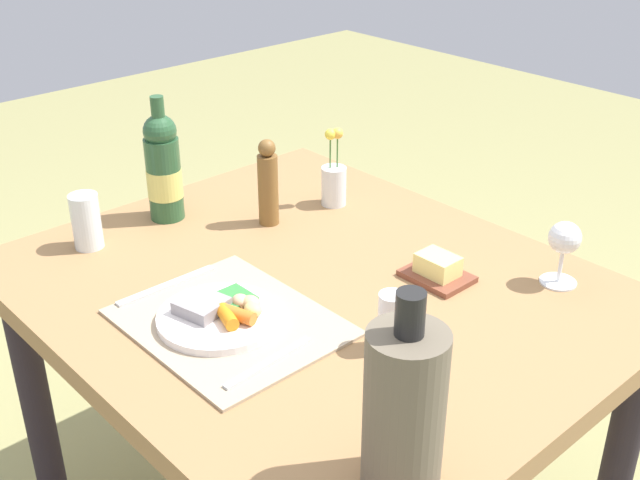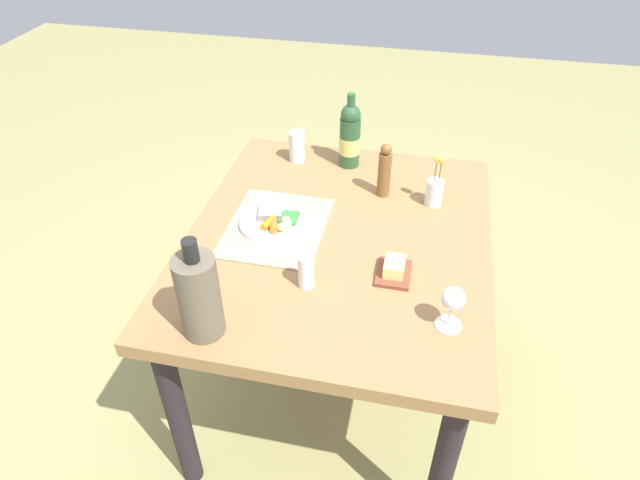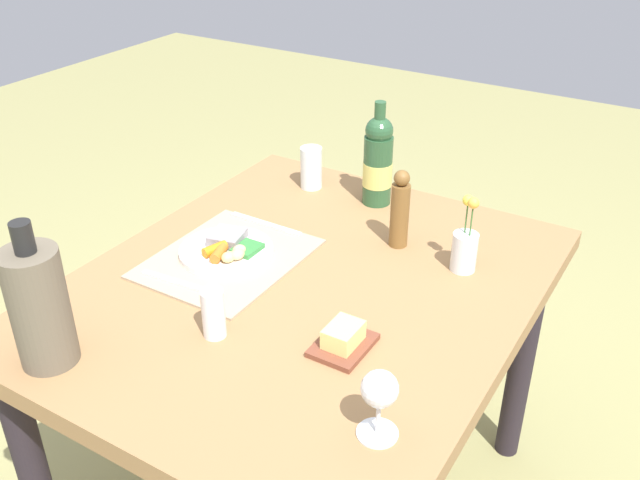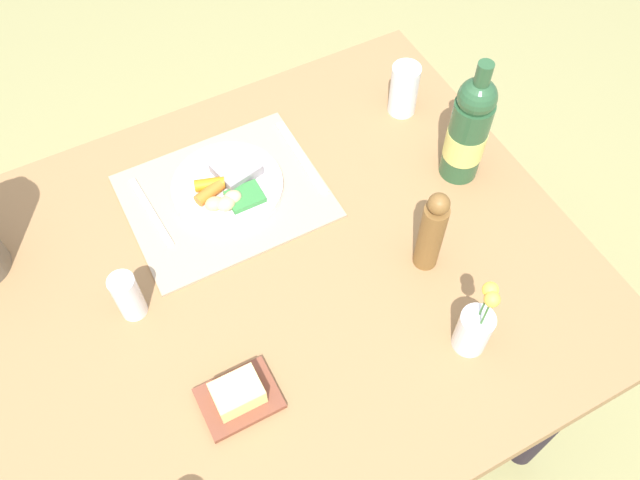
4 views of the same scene
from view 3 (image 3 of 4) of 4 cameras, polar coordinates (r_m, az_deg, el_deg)
The scene contains 13 objects.
dining_table at distance 1.67m, azimuth -1.38°, elevation -6.31°, with size 1.16×0.97×0.75m.
placemat at distance 1.71m, azimuth -7.43°, elevation -1.48°, with size 0.39×0.32×0.01m, color tan.
dinner_plate at distance 1.72m, azimuth -7.49°, elevation -0.73°, with size 0.23×0.23×0.04m.
fork at distance 1.84m, azimuth -4.41°, elevation 1.32°, with size 0.02×0.22×0.01m, color silver.
knife at distance 1.64m, azimuth -11.46°, elevation -3.31°, with size 0.01×0.19×0.01m, color silver.
flower_vase at distance 1.67m, azimuth 11.59°, elevation -0.57°, with size 0.06×0.06×0.19m.
wine_bottle at distance 1.92m, azimuth 4.69°, elevation 6.31°, with size 0.08×0.08×0.29m.
butter_dish at distance 1.41m, azimuth 1.89°, elevation -8.01°, with size 0.13×0.10×0.05m.
pepper_mill at distance 1.73m, azimuth 6.46°, elevation 2.40°, with size 0.05×0.05×0.20m.
wine_glass at distance 1.19m, azimuth 4.82°, elevation -12.15°, with size 0.07×0.07×0.13m.
cooler_bottle at distance 1.42m, azimuth -21.69°, elevation -4.98°, with size 0.11×0.11×0.30m.
salt_shaker at distance 1.44m, azimuth -8.59°, elevation -5.87°, with size 0.05×0.05×0.11m, color white.
water_tumbler at distance 2.03m, azimuth -0.71°, elevation 5.65°, with size 0.06×0.06×0.12m.
Camera 3 is at (1.13, 0.73, 1.64)m, focal length 39.71 mm.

